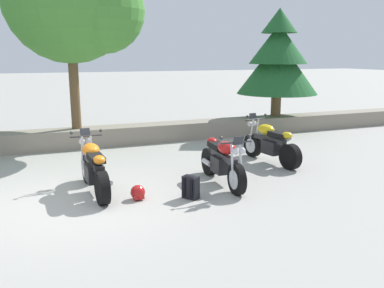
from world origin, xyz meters
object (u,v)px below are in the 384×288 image
Objects in this scene: rider_backpack at (191,186)px; pine_tree_mid_right at (278,58)px; leafy_tree_mid_left at (76,1)px; rider_helmet at (138,193)px; motorcycle_yellow_far_right at (270,144)px; motorcycle_red_centre at (223,162)px; motorcycle_orange_near_left at (94,169)px.

rider_backpack is 0.13× the size of pine_tree_mid_right.
rider_backpack is at bearing -134.58° from pine_tree_mid_right.
rider_backpack is at bearing -75.60° from leafy_tree_mid_left.
pine_tree_mid_right reaches higher than rider_helmet.
motorcycle_red_centre is at bearing -148.15° from motorcycle_yellow_far_right.
rider_backpack is at bearing -148.68° from motorcycle_red_centre.
motorcycle_red_centre is 1.13m from rider_backpack.
motorcycle_yellow_far_right reaches higher than rider_helmet.
rider_helmet is 0.08× the size of pine_tree_mid_right.
leafy_tree_mid_left is at bearing -178.94° from pine_tree_mid_right.
pine_tree_mid_right is at bearing 45.42° from rider_backpack.
motorcycle_yellow_far_right is 4.93m from pine_tree_mid_right.
motorcycle_orange_near_left is 5.63m from leafy_tree_mid_left.
motorcycle_yellow_far_right is at bearing 31.68° from rider_backpack.
rider_backpack is 0.09× the size of leafy_tree_mid_left.
pine_tree_mid_right reaches higher than rider_backpack.
motorcycle_orange_near_left is 2.65m from motorcycle_red_centre.
rider_helmet is at bearing -140.91° from pine_tree_mid_right.
motorcycle_yellow_far_right is at bearing -124.41° from pine_tree_mid_right.
motorcycle_red_centre reaches higher than rider_backpack.
motorcycle_orange_near_left is at bearing 133.46° from rider_helmet.
motorcycle_yellow_far_right is 7.36× the size of rider_helmet.
pine_tree_mid_right is at bearing 39.09° from rider_helmet.
motorcycle_red_centre is 7.37× the size of rider_helmet.
rider_helmet is 0.05× the size of leafy_tree_mid_left.
leafy_tree_mid_left is (0.30, 4.26, 3.67)m from motorcycle_orange_near_left.
motorcycle_red_centre reaches higher than rider_helmet.
motorcycle_orange_near_left is 1.08m from rider_helmet.
leafy_tree_mid_left is at bearing 85.98° from motorcycle_orange_near_left.
motorcycle_yellow_far_right is at bearing 31.85° from motorcycle_red_centre.
motorcycle_red_centre is 2.22m from motorcycle_yellow_far_right.
motorcycle_orange_near_left is at bearing 147.80° from rider_backpack.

